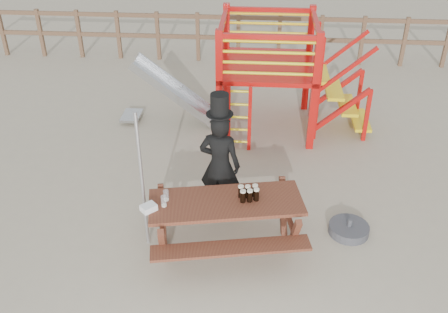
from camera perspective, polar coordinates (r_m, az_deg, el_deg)
ground at (r=6.70m, az=2.64°, el=-10.78°), size 60.00×60.00×0.00m
back_fence at (r=12.54m, az=4.00°, el=13.90°), size 15.09×0.09×1.20m
playground_fort at (r=9.21m, az=4.46°, el=9.49°), size 4.71×1.84×2.10m
picnic_table at (r=6.47m, az=0.23°, el=-7.05°), size 2.15×1.67×0.75m
man_with_hat at (r=6.87m, az=-0.47°, el=-0.75°), size 0.63×0.47×1.88m
metal_pole at (r=6.31m, az=-9.33°, el=-2.96°), size 0.04×0.04×1.96m
parasol_base at (r=7.14m, az=14.07°, el=-8.06°), size 0.55×0.55×0.23m
paper_bag at (r=6.19m, az=-8.61°, el=-5.81°), size 0.23×0.23×0.08m
stout_pints at (r=6.29m, az=2.85°, el=-4.22°), size 0.27×0.20×0.17m
empty_glasses at (r=6.26m, az=-6.77°, el=-4.81°), size 0.08×0.19×0.15m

